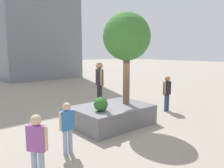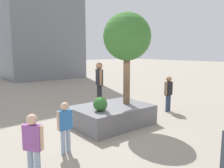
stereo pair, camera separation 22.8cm
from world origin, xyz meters
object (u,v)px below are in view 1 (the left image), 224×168
Objects in this scene: planter_ledge at (112,115)px; skateboarder at (99,81)px; passerby_with_bag at (167,91)px; pedestrian_crossing at (67,124)px; bystander_watching at (37,144)px; skateboard at (100,106)px; plaza_tree at (127,38)px.

skateboarder reaches higher than planter_ledge.
pedestrian_crossing is (6.19, 1.00, -0.13)m from passerby_with_bag.
passerby_with_bag is 1.15× the size of pedestrian_crossing.
bystander_watching is (7.45, 1.86, -0.10)m from passerby_with_bag.
bystander_watching is at bearing 32.04° from skateboarder.
planter_ledge is 3.54m from passerby_with_bag.
planter_ledge is 1.55m from skateboarder.
skateboarder is at bearing -12.19° from planter_ledge.
skateboarder is at bearing -149.35° from pedestrian_crossing.
passerby_with_bag is at bearing 175.93° from skateboard.
passerby_with_bag is (-4.02, 0.29, 0.18)m from skateboard.
skateboarder is at bearing 90.00° from skateboard.
skateboarder is (0.54, -0.12, 1.45)m from planter_ledge.
plaza_tree is at bearing -162.36° from pedestrian_crossing.
bystander_watching is at bearing 22.58° from plaza_tree.
planter_ledge is 3.23m from plaza_tree.
pedestrian_crossing is at bearing 30.65° from skateboard.
plaza_tree reaches higher than bystander_watching.
bystander_watching is (4.69, 1.95, -2.62)m from plaza_tree.
skateboard is at bearing -90.00° from skateboarder.
plaza_tree reaches higher than skateboarder.
passerby_with_bag reaches higher than bystander_watching.
planter_ledge is at bearing -156.67° from pedestrian_crossing.
skateboard is 4.03m from passerby_with_bag.
planter_ledge is at bearing 167.81° from skateboarder.
plaza_tree reaches higher than skateboard.
plaza_tree reaches higher than pedestrian_crossing.
skateboarder is 0.96× the size of passerby_with_bag.
passerby_with_bag is at bearing -170.81° from pedestrian_crossing.
pedestrian_crossing is (2.17, 1.29, 0.04)m from skateboard.
pedestrian_crossing is at bearing 30.65° from skateboarder.
bystander_watching is at bearing 32.04° from skateboard.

